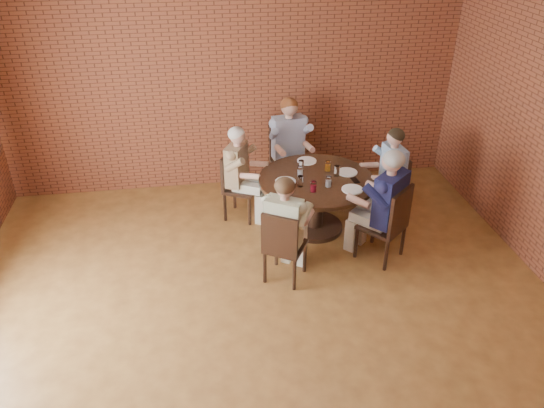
{
  "coord_description": "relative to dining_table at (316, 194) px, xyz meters",
  "views": [
    {
      "loc": [
        -0.57,
        -3.78,
        3.87
      ],
      "look_at": [
        0.17,
        1.0,
        1.02
      ],
      "focal_mm": 35.0,
      "sensor_mm": 36.0,
      "label": 1
    }
  ],
  "objects": [
    {
      "name": "floor",
      "position": [
        -0.9,
        -2.0,
        -0.53
      ],
      "size": [
        7.0,
        7.0,
        0.0
      ],
      "primitive_type": "plane",
      "color": "#9F6831",
      "rests_on": "ground"
    },
    {
      "name": "wall_back",
      "position": [
        -0.9,
        1.5,
        1.17
      ],
      "size": [
        7.0,
        0.0,
        7.0
      ],
      "primitive_type": "plane",
      "rotation": [
        1.57,
        0.0,
        0.0
      ],
      "color": "brown",
      "rests_on": "ground"
    },
    {
      "name": "dining_table",
      "position": [
        0.0,
        0.0,
        0.0
      ],
      "size": [
        1.47,
        1.47,
        0.75
      ],
      "color": "black",
      "rests_on": "floor"
    },
    {
      "name": "chair_a",
      "position": [
        1.08,
        0.12,
        -0.03
      ],
      "size": [
        0.46,
        0.46,
        0.92
      ],
      "rotation": [
        0.0,
        0.0,
        -1.46
      ],
      "color": "black",
      "rests_on": "floor"
    },
    {
      "name": "diner_a",
      "position": [
        0.99,
        0.11,
        0.12
      ],
      "size": [
        0.68,
        0.58,
        1.31
      ],
      "primitive_type": null,
      "rotation": [
        0.0,
        0.0,
        -1.46
      ],
      "color": "teal",
      "rests_on": "floor"
    },
    {
      "name": "chair_b",
      "position": [
        -0.16,
        1.18,
        0.0
      ],
      "size": [
        0.53,
        0.53,
        0.99
      ],
      "rotation": [
        0.0,
        0.0,
        0.14
      ],
      "color": "black",
      "rests_on": "floor"
    },
    {
      "name": "diner_b",
      "position": [
        -0.15,
        1.08,
        0.18
      ],
      "size": [
        0.67,
        0.79,
        1.42
      ],
      "primitive_type": null,
      "rotation": [
        0.0,
        0.0,
        0.14
      ],
      "color": "#95A0BE",
      "rests_on": "floor"
    },
    {
      "name": "chair_c",
      "position": [
        -0.99,
        0.5,
        -0.03
      ],
      "size": [
        0.55,
        0.55,
        0.92
      ],
      "rotation": [
        0.0,
        0.0,
        1.11
      ],
      "color": "black",
      "rests_on": "floor"
    },
    {
      "name": "diner_c",
      "position": [
        -0.92,
        0.46,
        0.12
      ],
      "size": [
        0.79,
        0.74,
        1.3
      ],
      "primitive_type": null,
      "rotation": [
        0.0,
        0.0,
        1.11
      ],
      "color": "brown",
      "rests_on": "floor"
    },
    {
      "name": "chair_d",
      "position": [
        -0.61,
        -1.03,
        -0.03
      ],
      "size": [
        0.57,
        0.57,
        0.93
      ],
      "rotation": [
        0.0,
        0.0,
        2.6
      ],
      "color": "black",
      "rests_on": "floor"
    },
    {
      "name": "diner_d",
      "position": [
        -0.57,
        -0.96,
        0.13
      ],
      "size": [
        0.77,
        0.81,
        1.31
      ],
      "primitive_type": null,
      "rotation": [
        0.0,
        0.0,
        2.6
      ],
      "color": "#C1AF97",
      "rests_on": "floor"
    },
    {
      "name": "chair_e",
      "position": [
        0.71,
        -0.8,
        0.0
      ],
      "size": [
        0.66,
        0.66,
        0.99
      ],
      "rotation": [
        0.0,
        0.0,
        3.87
      ],
      "color": "black",
      "rests_on": "floor"
    },
    {
      "name": "diner_e",
      "position": [
        0.64,
        -0.72,
        0.18
      ],
      "size": [
        0.91,
        0.92,
        1.42
      ],
      "primitive_type": null,
      "rotation": [
        0.0,
        0.0,
        3.87
      ],
      "color": "#191B46",
      "rests_on": "floor"
    },
    {
      "name": "plate_a",
      "position": [
        0.43,
        0.1,
        0.23
      ],
      "size": [
        0.26,
        0.26,
        0.01
      ],
      "primitive_type": "cylinder",
      "color": "white",
      "rests_on": "dining_table"
    },
    {
      "name": "plate_b",
      "position": [
        -0.02,
        0.51,
        0.23
      ],
      "size": [
        0.26,
        0.26,
        0.01
      ],
      "primitive_type": "cylinder",
      "color": "white",
      "rests_on": "dining_table"
    },
    {
      "name": "plate_c",
      "position": [
        -0.41,
        -0.03,
        0.23
      ],
      "size": [
        0.26,
        0.26,
        0.01
      ],
      "primitive_type": "cylinder",
      "color": "white",
      "rests_on": "dining_table"
    },
    {
      "name": "plate_d",
      "position": [
        0.36,
        -0.36,
        0.23
      ],
      "size": [
        0.26,
        0.26,
        0.01
      ],
      "primitive_type": "cylinder",
      "color": "white",
      "rests_on": "dining_table"
    },
    {
      "name": "glass_a",
      "position": [
        0.27,
        0.03,
        0.29
      ],
      "size": [
        0.07,
        0.07,
        0.14
      ],
      "primitive_type": "cylinder",
      "color": "white",
      "rests_on": "dining_table"
    },
    {
      "name": "glass_b",
      "position": [
        0.19,
        0.19,
        0.29
      ],
      "size": [
        0.07,
        0.07,
        0.14
      ],
      "primitive_type": "cylinder",
      "color": "white",
      "rests_on": "dining_table"
    },
    {
      "name": "glass_c",
      "position": [
        -0.15,
        0.25,
        0.29
      ],
      "size": [
        0.07,
        0.07,
        0.14
      ],
      "primitive_type": "cylinder",
      "color": "white",
      "rests_on": "dining_table"
    },
    {
      "name": "glass_d",
      "position": [
        -0.2,
        0.09,
        0.29
      ],
      "size": [
        0.07,
        0.07,
        0.14
      ],
      "primitive_type": "cylinder",
      "color": "white",
      "rests_on": "dining_table"
    },
    {
      "name": "glass_e",
      "position": [
        -0.25,
        -0.17,
        0.29
      ],
      "size": [
        0.07,
        0.07,
        0.14
      ],
      "primitive_type": "cylinder",
      "color": "white",
      "rests_on": "dining_table"
    },
    {
      "name": "glass_f",
      "position": [
        -0.12,
        -0.32,
        0.29
      ],
      "size": [
        0.07,
        0.07,
        0.14
      ],
      "primitive_type": "cylinder",
      "color": "white",
      "rests_on": "dining_table"
    },
    {
      "name": "glass_g",
      "position": [
        0.09,
        -0.23,
        0.29
      ],
      "size": [
        0.07,
        0.07,
        0.14
      ],
      "primitive_type": "cylinder",
      "color": "white",
      "rests_on": "dining_table"
    },
    {
      "name": "smartphone",
      "position": [
        0.46,
        -0.13,
        0.23
      ],
      "size": [
        0.09,
        0.16,
        0.01
      ],
      "primitive_type": "cube",
      "rotation": [
        0.0,
        0.0,
        0.12
      ],
      "color": "black",
      "rests_on": "dining_table"
    }
  ]
}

